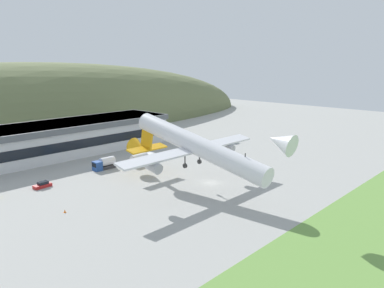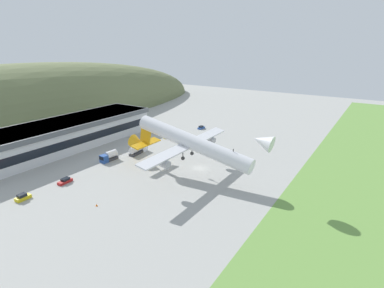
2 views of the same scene
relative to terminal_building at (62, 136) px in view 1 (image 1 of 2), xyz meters
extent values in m
plane|color=#9E9E99|center=(10.44, -54.55, -5.80)|extent=(344.36, 344.36, 0.00)
ellipsoid|color=#667047|center=(11.70, 52.92, -5.80)|extent=(277.63, 69.41, 58.54)
cube|color=silver|center=(0.00, 0.02, -0.68)|extent=(73.22, 19.55, 10.25)
cube|color=#565B60|center=(0.00, 0.02, 3.52)|extent=(74.42, 20.75, 1.84)
cube|color=black|center=(0.00, -9.81, -1.19)|extent=(70.29, 0.16, 2.87)
cylinder|color=silver|center=(4.52, -55.71, 4.77)|extent=(4.47, 38.38, 11.64)
cone|color=silver|center=(4.52, -76.89, 8.87)|extent=(4.38, 5.66, 5.23)
cone|color=orange|center=(4.52, -34.09, 0.60)|extent=(4.38, 6.54, 5.40)
cube|color=orange|center=(4.52, -37.60, 5.28)|extent=(0.50, 5.47, 8.63)
cube|color=orange|center=(4.52, -37.38, 1.23)|extent=(11.62, 3.14, 0.95)
cube|color=silver|center=(4.52, -53.83, 3.63)|extent=(41.41, 3.62, 1.12)
cylinder|color=#9E9EA3|center=(-7.90, -54.36, 2.18)|extent=(2.30, 3.97, 2.94)
cylinder|color=#9E9EA3|center=(16.94, -54.36, 2.18)|extent=(2.30, 3.97, 2.94)
cylinder|color=#2D2D2D|center=(2.06, -53.83, 1.30)|extent=(0.28, 0.28, 2.20)
cylinder|color=#2D2D2D|center=(2.06, -53.83, 0.20)|extent=(0.45, 1.10, 1.10)
cylinder|color=#2D2D2D|center=(6.98, -53.83, 1.30)|extent=(0.28, 0.28, 2.20)
cylinder|color=#2D2D2D|center=(6.98, -53.83, 0.20)|extent=(0.45, 1.10, 1.10)
cylinder|color=#2D2D2D|center=(4.52, -68.85, 4.31)|extent=(0.22, 0.22, 1.98)
cylinder|color=#2D2D2D|center=(4.52, -68.85, 3.32)|extent=(0.30, 0.82, 0.82)
cube|color=gold|center=(31.33, -25.95, -5.37)|extent=(4.58, 2.10, 0.88)
cube|color=black|center=(31.11, -25.93, -4.57)|extent=(2.56, 1.67, 0.72)
cube|color=#264C99|center=(51.28, -30.27, -5.40)|extent=(3.97, 1.93, 0.81)
cube|color=black|center=(51.08, -30.26, -4.66)|extent=(2.21, 1.57, 0.66)
cube|color=#B21E1E|center=(-20.02, -27.62, -5.41)|extent=(4.31, 2.11, 0.79)
cube|color=black|center=(-19.82, -27.60, -4.69)|extent=(2.42, 1.68, 0.65)
cube|color=silver|center=(12.88, -28.10, -4.48)|extent=(2.84, 2.65, 2.65)
cube|color=black|center=(14.23, -27.99, -4.00)|extent=(0.24, 2.08, 1.17)
cube|color=#38383D|center=(8.74, -28.43, -5.35)|extent=(5.80, 2.64, 0.90)
cylinder|color=silver|center=(8.74, -28.43, -3.74)|extent=(5.53, 2.74, 2.33)
cube|color=#264C99|center=(-3.07, -24.87, -4.52)|extent=(2.12, 2.60, 2.57)
cube|color=black|center=(-4.11, -24.83, -4.05)|extent=(0.16, 2.15, 1.13)
cube|color=#38383D|center=(0.09, -25.00, -5.35)|extent=(4.38, 2.44, 0.90)
cylinder|color=silver|center=(0.09, -25.00, -3.70)|extent=(4.17, 2.56, 2.40)
cube|color=orange|center=(26.88, -42.66, -5.79)|extent=(0.52, 0.52, 0.03)
cone|color=orange|center=(26.88, -42.66, -5.50)|extent=(0.40, 0.40, 0.55)
cube|color=orange|center=(-23.82, -45.63, -5.79)|extent=(0.52, 0.52, 0.03)
cone|color=orange|center=(-23.82, -45.63, -5.50)|extent=(0.40, 0.40, 0.55)
camera|label=1|loc=(-56.92, -112.30, 23.72)|focal=35.00mm
camera|label=2|loc=(-65.76, -101.17, 32.32)|focal=28.00mm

